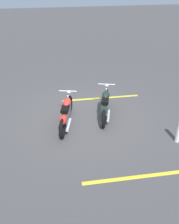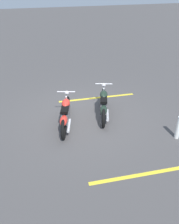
{
  "view_description": "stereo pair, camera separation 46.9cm",
  "coord_description": "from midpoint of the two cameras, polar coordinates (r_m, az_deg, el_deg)",
  "views": [
    {
      "loc": [
        7.54,
        -1.26,
        4.66
      ],
      "look_at": [
        0.8,
        0.0,
        0.65
      ],
      "focal_mm": 39.28,
      "sensor_mm": 36.0,
      "label": 1
    },
    {
      "loc": [
        7.44,
        -1.72,
        4.66
      ],
      "look_at": [
        0.8,
        0.0,
        0.65
      ],
      "focal_mm": 39.28,
      "sensor_mm": 36.0,
      "label": 2
    }
  ],
  "objects": [
    {
      "name": "motorcycle_dark_foreground",
      "position": [
        8.78,
        1.78,
        1.75
      ],
      "size": [
        2.16,
        0.83,
        1.04
      ],
      "rotation": [
        0.0,
        0.0,
        2.84
      ],
      "color": "black",
      "rests_on": "ground"
    },
    {
      "name": "ground_plane",
      "position": [
        8.95,
        -2.79,
        -1.1
      ],
      "size": [
        60.0,
        60.0,
        0.0
      ],
      "primitive_type": "plane",
      "color": "#474444"
    },
    {
      "name": "parking_stripe_mid",
      "position": [
        6.77,
        11.45,
        -13.91
      ],
      "size": [
        0.2,
        3.2,
        0.01
      ],
      "primitive_type": "cube",
      "rotation": [
        0.0,
        0.0,
        1.55
      ],
      "color": "yellow",
      "rests_on": "ground"
    },
    {
      "name": "bollard_post",
      "position": [
        8.04,
        18.43,
        -3.49
      ],
      "size": [
        0.14,
        0.14,
        0.78
      ],
      "primitive_type": "cylinder",
      "color": "white",
      "rests_on": "ground"
    },
    {
      "name": "parking_stripe_near",
      "position": [
        10.25,
        0.45,
        3.31
      ],
      "size": [
        0.2,
        3.2,
        0.01
      ],
      "primitive_type": "cube",
      "rotation": [
        0.0,
        0.0,
        1.55
      ],
      "color": "yellow",
      "rests_on": "ground"
    },
    {
      "name": "motorcycle_bright_foreground",
      "position": [
        8.25,
        -7.23,
        -0.5
      ],
      "size": [
        2.18,
        0.78,
        1.04
      ],
      "rotation": [
        0.0,
        0.0,
        2.88
      ],
      "color": "black",
      "rests_on": "ground"
    }
  ]
}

